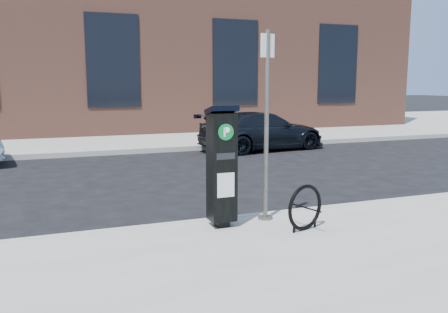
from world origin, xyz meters
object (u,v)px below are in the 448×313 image
parking_kiosk (222,165)px  car_dark (262,131)px  sign_pole (266,128)px  bike_rack (305,208)px

parking_kiosk → car_dark: size_ratio=0.40×
parking_kiosk → car_dark: bearing=60.3°
sign_pole → bike_rack: bearing=-84.6°
sign_pole → bike_rack: (0.27, -0.69, -1.06)m
parking_kiosk → sign_pole: size_ratio=0.62×
car_dark → bike_rack: bearing=150.6°
car_dark → sign_pole: bearing=147.1°
sign_pole → bike_rack: 1.30m
sign_pole → car_dark: bearing=48.7°
car_dark → parking_kiosk: bearing=143.1°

